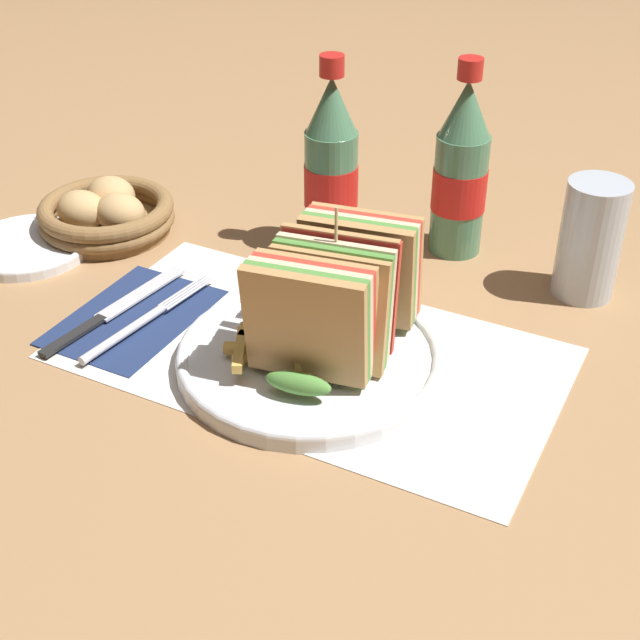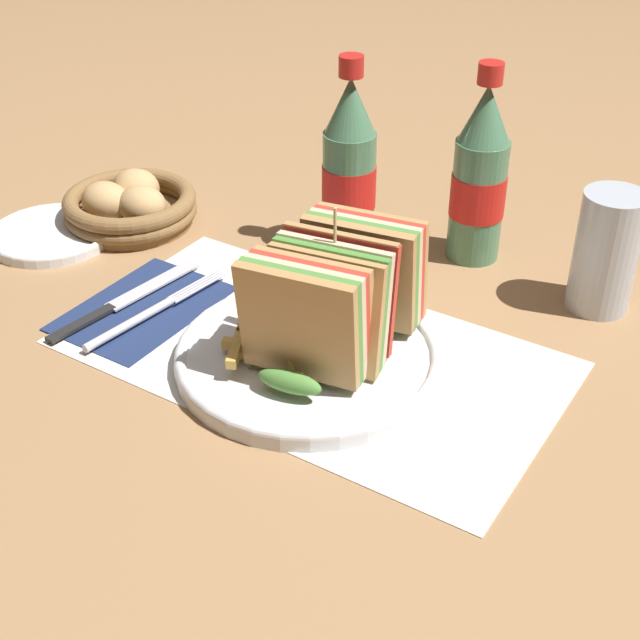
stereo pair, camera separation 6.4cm
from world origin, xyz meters
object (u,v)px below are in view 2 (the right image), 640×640
object	(u,v)px
club_sandwich	(335,297)
side_saucer	(51,234)
coke_bottle_far	(480,178)
coke_bottle_near	(349,169)
plate_main	(309,356)
knife	(126,299)
glass_near	(606,252)
fork	(144,316)
bread_basket	(130,205)

from	to	relation	value
club_sandwich	side_saucer	size ratio (longest dim) A/B	1.33
coke_bottle_far	coke_bottle_near	bearing A→B (deg)	-156.82
plate_main	knife	size ratio (longest dim) A/B	1.26
club_sandwich	glass_near	distance (m)	0.30
club_sandwich	coke_bottle_near	world-z (taller)	coke_bottle_near
glass_near	fork	bearing A→B (deg)	-143.37
fork	coke_bottle_far	bearing A→B (deg)	60.73
coke_bottle_near	bread_basket	bearing A→B (deg)	-159.42
knife	coke_bottle_far	world-z (taller)	coke_bottle_far
plate_main	knife	xyz separation A→B (m)	(-0.22, -0.01, -0.00)
club_sandwich	plate_main	bearing A→B (deg)	-134.23
bread_basket	knife	bearing A→B (deg)	-49.27
fork	bread_basket	world-z (taller)	bread_basket
club_sandwich	side_saucer	world-z (taller)	club_sandwich
coke_bottle_near	side_saucer	bearing A→B (deg)	-149.82
fork	glass_near	world-z (taller)	glass_near
knife	glass_near	world-z (taller)	glass_near
bread_basket	plate_main	bearing A→B (deg)	-20.54
knife	coke_bottle_far	distance (m)	0.41
club_sandwich	coke_bottle_near	xyz separation A→B (m)	(-0.11, 0.21, 0.02)
knife	bread_basket	size ratio (longest dim) A/B	1.26
club_sandwich	glass_near	size ratio (longest dim) A/B	1.51
plate_main	glass_near	size ratio (longest dim) A/B	1.98
glass_near	side_saucer	bearing A→B (deg)	-160.97
club_sandwich	fork	xyz separation A→B (m)	(-0.20, -0.05, -0.06)
coke_bottle_far	side_saucer	distance (m)	0.51
knife	bread_basket	distance (m)	0.19
knife	fork	bearing A→B (deg)	-14.83
plate_main	club_sandwich	world-z (taller)	club_sandwich
coke_bottle_near	side_saucer	xyz separation A→B (m)	(-0.31, -0.18, -0.09)
coke_bottle_near	side_saucer	size ratio (longest dim) A/B	1.54
knife	coke_bottle_near	xyz separation A→B (m)	(0.13, 0.24, 0.09)
bread_basket	side_saucer	world-z (taller)	bread_basket
knife	side_saucer	size ratio (longest dim) A/B	1.39
plate_main	bread_basket	bearing A→B (deg)	159.46
fork	coke_bottle_near	distance (m)	0.28
coke_bottle_near	knife	bearing A→B (deg)	-118.64
fork	coke_bottle_near	size ratio (longest dim) A/B	0.84
club_sandwich	coke_bottle_near	bearing A→B (deg)	117.87
coke_bottle_near	club_sandwich	bearing A→B (deg)	-62.13
knife	coke_bottle_near	world-z (taller)	coke_bottle_near
plate_main	side_saucer	bearing A→B (deg)	173.27
plate_main	knife	bearing A→B (deg)	-176.44
plate_main	coke_bottle_near	size ratio (longest dim) A/B	1.13
plate_main	club_sandwich	xyz separation A→B (m)	(0.02, 0.02, 0.06)
club_sandwich	knife	xyz separation A→B (m)	(-0.24, -0.03, -0.07)
plate_main	side_saucer	distance (m)	0.40
plate_main	coke_bottle_far	world-z (taller)	coke_bottle_far
club_sandwich	fork	bearing A→B (deg)	-166.59
coke_bottle_far	bread_basket	distance (m)	0.42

